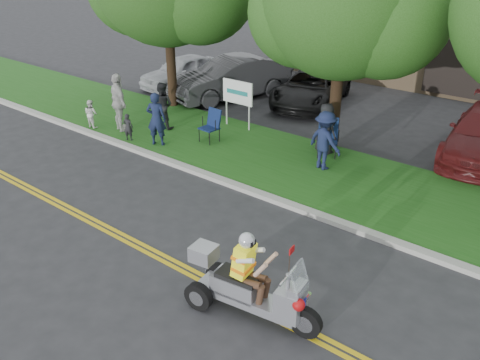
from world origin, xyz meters
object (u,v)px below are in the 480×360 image
Objects in this scene: spectator_adult_left at (156,119)px; spectator_adult_mid at (162,105)px; lawn_chair_a at (212,123)px; trike_scooter at (248,287)px; lawn_chair_b at (328,135)px; parked_car_left at (231,78)px; parked_car_mid at (311,88)px; spectator_adult_right at (119,103)px; parked_car_far_left at (183,71)px.

spectator_adult_left is 1.06× the size of spectator_adult_mid.
lawn_chair_a is at bearing 165.62° from spectator_adult_mid.
trike_scooter reaches higher than lawn_chair_b.
spectator_adult_mid is at bearing -171.92° from lawn_chair_a.
parked_car_mid is at bearing 43.85° from parked_car_left.
spectator_adult_mid is 1.44m from spectator_adult_right.
spectator_adult_right is (-1.93, 0.10, 0.13)m from spectator_adult_left.
spectator_adult_right reaches higher than lawn_chair_a.
spectator_adult_right is 6.17m from parked_car_far_left.
parked_car_far_left is 2.87m from parked_car_left.
trike_scooter is at bearing 172.82° from spectator_adult_right.
spectator_adult_mid is 0.32× the size of parked_car_left.
trike_scooter is at bearing -77.81° from parked_car_mid.
trike_scooter is 12.88m from parked_car_mid.
parked_car_far_left is (-11.63, 10.19, 0.11)m from trike_scooter.
parked_car_left is (-2.77, 4.34, 0.14)m from lawn_chair_a.
trike_scooter reaches higher than lawn_chair_a.
spectator_adult_right is at bearing -154.24° from lawn_chair_a.
parked_car_left is (-6.26, 3.00, 0.10)m from lawn_chair_b.
spectator_adult_left is at bearing 140.08° from trike_scooter.
spectator_adult_left is at bearing -115.52° from parked_car_mid.
trike_scooter is at bearing -39.87° from lawn_chair_a.
spectator_adult_right is 0.40× the size of parked_car_mid.
spectator_adult_right reaches higher than parked_car_far_left.
lawn_chair_b is 6.94m from parked_car_left.
spectator_adult_mid is at bearing -47.74° from parked_car_far_left.
parked_car_far_left reaches higher than parked_car_mid.
parked_car_left is at bearing 126.64° from lawn_chair_a.
spectator_adult_right reaches higher than spectator_adult_left.
spectator_adult_right is at bearing -73.92° from parked_car_left.
parked_car_mid is (1.38, 7.04, -0.28)m from spectator_adult_left.
trike_scooter is 8.44m from spectator_adult_left.
lawn_chair_a is 3.34m from spectator_adult_right.
lawn_chair_b is at bearing -67.68° from parked_car_mid.
spectator_adult_left is at bearing -163.51° from spectator_adult_right.
lawn_chair_b reaches higher than lawn_chair_a.
spectator_adult_right is 0.39× the size of parked_car_left.
parked_car_far_left is 6.01m from parked_car_mid.
parked_car_far_left is (-5.63, 4.39, -0.00)m from lawn_chair_a.
parked_car_mid is (-3.26, 4.37, -0.06)m from lawn_chair_b.
spectator_adult_right is (-9.08, 4.58, 0.50)m from trike_scooter.
trike_scooter is 8.35m from lawn_chair_a.
lawn_chair_a is 3.74m from lawn_chair_b.
parked_car_far_left is (-3.50, 4.53, -0.22)m from spectator_adult_mid.
trike_scooter reaches higher than parked_car_left.
spectator_adult_right reaches higher than parked_car_mid.
spectator_adult_right reaches higher than lawn_chair_b.
trike_scooter is 0.53× the size of parked_car_mid.
trike_scooter is at bearing 126.89° from spectator_adult_mid.
spectator_adult_mid is 6.32m from parked_car_mid.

